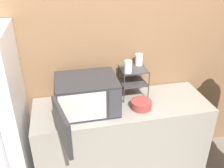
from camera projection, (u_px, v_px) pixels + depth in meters
name	position (u px, v px, depth m)	size (l,w,h in m)	color
wall_back	(114.00, 53.00, 2.47)	(8.00, 0.06, 2.60)	brown
counter	(121.00, 141.00, 2.58)	(1.67, 0.59, 0.91)	gray
microwave	(86.00, 96.00, 2.21)	(0.57, 0.85, 0.31)	#262628
dish_rack	(133.00, 76.00, 2.42)	(0.25, 0.24, 0.30)	#333333
glass_front_left	(128.00, 67.00, 2.28)	(0.07, 0.07, 0.11)	silver
glass_back_right	(139.00, 60.00, 2.43)	(0.07, 0.07, 0.11)	silver
bowl	(141.00, 104.00, 2.30)	(0.19, 0.19, 0.07)	maroon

